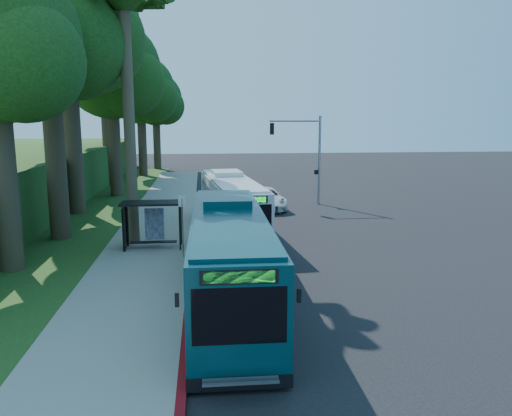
{
  "coord_description": "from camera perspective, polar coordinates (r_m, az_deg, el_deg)",
  "views": [
    {
      "loc": [
        -4.36,
        -28.73,
        6.78
      ],
      "look_at": [
        -1.2,
        1.0,
        1.41
      ],
      "focal_mm": 35.0,
      "sensor_mm": 36.0,
      "label": 1
    }
  ],
  "objects": [
    {
      "name": "red_curb",
      "position": [
        25.64,
        -7.32,
        -5.09
      ],
      "size": [
        0.25,
        30.0,
        0.13
      ],
      "primitive_type": "cube",
      "color": "maroon",
      "rests_on": "ground"
    },
    {
      "name": "grass_verge",
      "position": [
        35.47,
        -20.05,
        -1.41
      ],
      "size": [
        8.0,
        70.0,
        0.06
      ],
      "primitive_type": "cube",
      "color": "#234719",
      "rests_on": "ground"
    },
    {
      "name": "tree_3",
      "position": [
        53.82,
        -16.84,
        15.31
      ],
      "size": [
        10.08,
        9.6,
        17.28
      ],
      "color": "#382B1E",
      "rests_on": "ground"
    },
    {
      "name": "tree_4",
      "position": [
        61.19,
        -12.99,
        12.69
      ],
      "size": [
        8.4,
        8.0,
        14.14
      ],
      "color": "#382B1E",
      "rests_on": "ground"
    },
    {
      "name": "tree_5",
      "position": [
        69.02,
        -11.34,
        11.8
      ],
      "size": [
        7.35,
        7.0,
        12.86
      ],
      "color": "#382B1E",
      "rests_on": "ground"
    },
    {
      "name": "tree_2",
      "position": [
        45.5,
        -16.1,
        14.46
      ],
      "size": [
        8.82,
        8.4,
        15.12
      ],
      "color": "#382B1E",
      "rests_on": "ground"
    },
    {
      "name": "tree_0",
      "position": [
        30.15,
        -22.61,
        17.87
      ],
      "size": [
        8.4,
        8.0,
        15.7
      ],
      "color": "#382B1E",
      "rests_on": "ground"
    },
    {
      "name": "teal_bus",
      "position": [
        18.42,
        -3.1,
        -5.46
      ],
      "size": [
        2.83,
        12.53,
        3.73
      ],
      "rotation": [
        0.0,
        0.0,
        -0.01
      ],
      "color": "#0A323A",
      "rests_on": "ground"
    },
    {
      "name": "ground",
      "position": [
        29.84,
        2.49,
        -2.96
      ],
      "size": [
        140.0,
        140.0,
        0.0
      ],
      "primitive_type": "plane",
      "color": "black",
      "rests_on": "ground"
    },
    {
      "name": "traffic_signal_pole",
      "position": [
        39.65,
        5.83,
        6.72
      ],
      "size": [
        4.1,
        0.3,
        7.0
      ],
      "color": "gray",
      "rests_on": "ground"
    },
    {
      "name": "sidewalk",
      "position": [
        29.66,
        -11.62,
        -3.13
      ],
      "size": [
        4.5,
        70.0,
        0.12
      ],
      "primitive_type": "cube",
      "color": "gray",
      "rests_on": "ground"
    },
    {
      "name": "stop_sign_pole",
      "position": [
        24.22,
        -8.42,
        -1.12
      ],
      "size": [
        0.35,
        0.06,
        3.17
      ],
      "color": "gray",
      "rests_on": "ground"
    },
    {
      "name": "pickup",
      "position": [
        37.91,
        1.03,
        1.1
      ],
      "size": [
        2.92,
        5.86,
        1.59
      ],
      "primitive_type": "imported",
      "rotation": [
        0.0,
        0.0,
        0.05
      ],
      "color": "white",
      "rests_on": "ground"
    },
    {
      "name": "palm_tree",
      "position": [
        28.07,
        -14.85,
        21.36
      ],
      "size": [
        4.2,
        4.2,
        14.4
      ],
      "color": "#4C3F2D",
      "rests_on": "ground"
    },
    {
      "name": "bus_shelter",
      "position": [
        26.51,
        -12.23,
        -0.87
      ],
      "size": [
        3.2,
        1.51,
        2.55
      ],
      "color": "black",
      "rests_on": "ground"
    },
    {
      "name": "tree_1",
      "position": [
        38.27,
        -20.73,
        18.5
      ],
      "size": [
        10.5,
        10.0,
        18.26
      ],
      "color": "#382B1E",
      "rests_on": "ground"
    },
    {
      "name": "white_bus",
      "position": [
        30.22,
        -2.86,
        0.53
      ],
      "size": [
        3.64,
        12.0,
        3.52
      ],
      "rotation": [
        0.0,
        0.0,
        0.1
      ],
      "color": "silver",
      "rests_on": "ground"
    }
  ]
}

